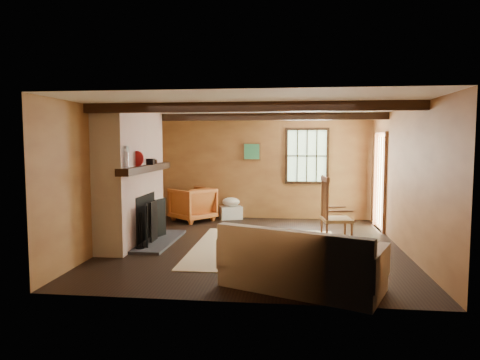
# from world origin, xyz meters

# --- Properties ---
(ground) EXTENTS (5.50, 5.50, 0.00)m
(ground) POSITION_xyz_m (0.00, 0.00, 0.00)
(ground) COLOR black
(ground) RESTS_ON ground
(room_envelope) EXTENTS (5.02, 5.52, 2.44)m
(room_envelope) POSITION_xyz_m (0.22, 0.26, 1.63)
(room_envelope) COLOR #A36D3A
(room_envelope) RESTS_ON ground
(fireplace) EXTENTS (1.02, 2.30, 2.40)m
(fireplace) POSITION_xyz_m (-2.23, -0.00, 1.10)
(fireplace) COLOR #A0453E
(fireplace) RESTS_ON ground
(rug) EXTENTS (2.50, 3.00, 0.01)m
(rug) POSITION_xyz_m (0.20, -0.20, 0.00)
(rug) COLOR tan
(rug) RESTS_ON ground
(rocking_chair) EXTENTS (0.95, 0.58, 1.24)m
(rocking_chair) POSITION_xyz_m (1.37, 0.07, 0.52)
(rocking_chair) COLOR tan
(rocking_chair) RESTS_ON ground
(sofa) EXTENTS (2.15, 1.55, 0.80)m
(sofa) POSITION_xyz_m (0.74, -2.23, 0.28)
(sofa) COLOR white
(sofa) RESTS_ON ground
(firewood_pile) EXTENTS (0.70, 0.13, 0.25)m
(firewood_pile) POSITION_xyz_m (-1.86, 2.52, 0.13)
(firewood_pile) COLOR brown
(firewood_pile) RESTS_ON ground
(laundry_basket) EXTENTS (0.60, 0.52, 0.30)m
(laundry_basket) POSITION_xyz_m (-0.78, 2.55, 0.15)
(laundry_basket) COLOR white
(laundry_basket) RESTS_ON ground
(basket_pillow) EXTENTS (0.51, 0.46, 0.21)m
(basket_pillow) POSITION_xyz_m (-0.78, 2.55, 0.41)
(basket_pillow) COLOR white
(basket_pillow) RESTS_ON laundry_basket
(armchair) EXTENTS (1.19, 1.19, 0.78)m
(armchair) POSITION_xyz_m (-1.63, 2.18, 0.39)
(armchair) COLOR #BF6026
(armchair) RESTS_ON ground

